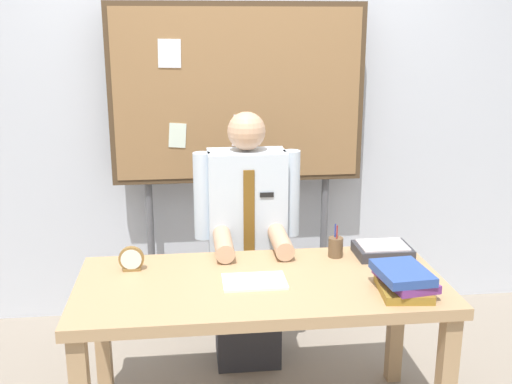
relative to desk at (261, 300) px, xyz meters
name	(u,v)px	position (x,y,z in m)	size (l,w,h in m)	color
back_wall	(235,102)	(0.00, 1.29, 0.71)	(6.40, 0.08, 2.70)	silver
desk	(261,300)	(0.00, 0.00, 0.00)	(1.60, 0.74, 0.73)	tan
person	(247,251)	(0.00, 0.59, 0.00)	(0.55, 0.56, 1.38)	#2D2D33
bulletin_board	(238,99)	(0.00, 1.08, 0.75)	(1.47, 0.09, 1.93)	#4C3823
book_stack	(404,280)	(0.57, -0.18, 0.15)	(0.23, 0.30, 0.11)	olive
open_notebook	(254,281)	(-0.03, -0.02, 0.10)	(0.27, 0.18, 0.01)	white
desk_clock	(131,260)	(-0.57, 0.18, 0.14)	(0.11, 0.04, 0.11)	olive
pen_holder	(336,247)	(0.39, 0.24, 0.14)	(0.07, 0.07, 0.16)	brown
paper_tray	(382,250)	(0.62, 0.23, 0.12)	(0.26, 0.20, 0.06)	#333338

